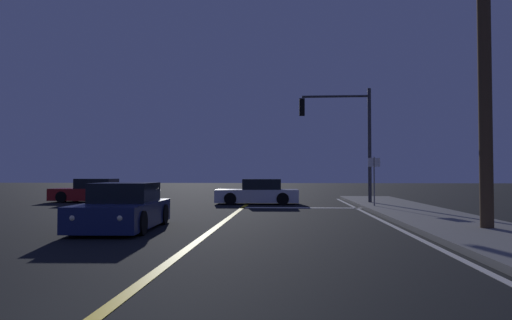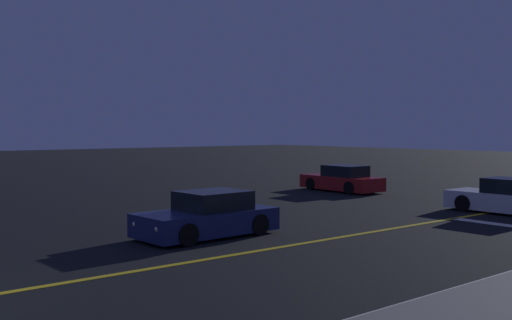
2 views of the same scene
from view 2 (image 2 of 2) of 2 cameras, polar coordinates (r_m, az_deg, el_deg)
lane_line_center at (r=16.42m, az=3.05°, el=-8.22°), size 0.20×32.22×0.01m
lane_line_edge_right at (r=13.04m, az=19.28°, el=-11.32°), size 0.16×32.22×0.01m
car_distant_tail_white at (r=24.50m, az=23.06°, el=-3.38°), size 4.47×1.91×1.34m
car_parked_curb_navy at (r=17.87m, az=-4.61°, el=-5.43°), size 2.14×4.33×1.34m
car_far_approaching_red at (r=30.99m, az=8.24°, el=-1.89°), size 4.58×1.96×1.34m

